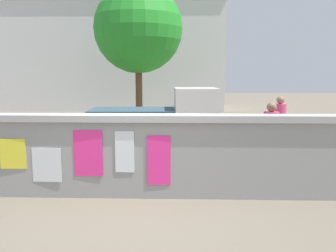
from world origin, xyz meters
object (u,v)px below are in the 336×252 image
Objects in this scene: bicycle_near at (45,136)px; tree_roadside at (138,29)px; auto_rickshaw_truck at (161,121)px; person_walking at (271,130)px; motorcycle at (37,151)px; person_bystander at (280,118)px.

bicycle_near is 0.26× the size of tree_roadside.
person_walking is (2.58, -2.17, 0.09)m from auto_rickshaw_truck.
motorcycle is 5.42m from person_walking.
bicycle_near is 6.69m from person_walking.
person_walking is at bearing -110.18° from person_bystander.
auto_rickshaw_truck is at bearing -6.74° from bicycle_near.
tree_roadside is (-3.97, 8.90, 3.34)m from person_walking.
auto_rickshaw_truck is at bearing 139.99° from person_walking.
bicycle_near is at bearing -108.97° from tree_roadside.
motorcycle is 6.59m from person_bystander.
person_walking is 2.37m from person_bystander.
tree_roadside is (1.42, 8.82, 3.86)m from motorcycle.
person_bystander reaches higher than motorcycle.
bicycle_near is at bearing 177.02° from person_bystander.
bicycle_near is at bearing 106.65° from motorcycle.
auto_rickshaw_truck reaches higher than person_walking.
motorcycle is 2.61m from bicycle_near.
person_walking is (6.14, -2.59, 0.62)m from bicycle_near.
auto_rickshaw_truck is at bearing 36.52° from motorcycle.
tree_roadside is (-4.79, 6.68, 3.34)m from person_bystander.
person_walking reaches higher than bicycle_near.
bicycle_near is (-3.56, 0.42, -0.54)m from auto_rickshaw_truck.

